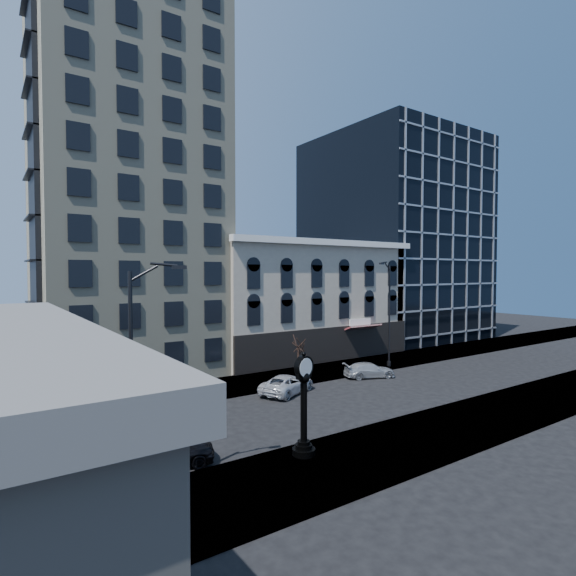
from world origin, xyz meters
TOP-DOWN VIEW (x-y plane):
  - ground at (0.00, 0.00)m, footprint 160.00×160.00m
  - sidewalk_far at (0.00, 8.00)m, footprint 160.00×6.00m
  - sidewalk_near at (0.00, -8.00)m, footprint 160.00×6.00m
  - cream_tower at (-6.11, 18.88)m, footprint 15.90×15.40m
  - victorian_row at (12.00, 15.89)m, footprint 22.60×11.19m
  - glass_office at (32.00, 20.91)m, footprint 20.00×20.15m
  - street_clock at (-4.15, -6.37)m, footprint 1.17×1.17m
  - street_lamp_near at (-11.72, -6.19)m, footprint 2.45×0.91m
  - street_lamp_far at (14.52, 5.74)m, footprint 2.55×1.16m
  - bare_tree_near at (-11.35, -7.33)m, footprint 3.07×3.07m
  - bare_tree_far at (5.66, 7.73)m, footprint 2.30×2.30m
  - warning_sign at (-12.86, -6.51)m, footprint 0.88×0.09m
  - car_near_a at (-10.34, -3.56)m, footprint 5.16×3.05m
  - car_near_b at (-11.35, -3.58)m, footprint 4.15×2.33m
  - car_far_a at (1.78, 3.81)m, footprint 5.64×4.29m
  - car_far_b at (10.60, 3.98)m, footprint 4.84×3.35m

SIDE VIEW (x-z plane):
  - ground at x=0.00m, z-range 0.00..0.00m
  - sidewalk_far at x=0.00m, z-range 0.00..0.12m
  - sidewalk_near at x=0.00m, z-range 0.00..0.12m
  - car_near_b at x=-11.35m, z-range 0.00..1.30m
  - car_far_b at x=10.60m, z-range 0.00..1.30m
  - car_far_a at x=1.78m, z-range 0.00..1.42m
  - car_near_a at x=-10.34m, z-range 0.00..1.65m
  - warning_sign at x=-12.86m, z-range 0.63..3.32m
  - street_clock at x=-4.15m, z-range -0.13..5.02m
  - bare_tree_far at x=5.66m, z-range 1.12..5.06m
  - bare_tree_near at x=-11.35m, z-range 1.46..6.74m
  - victorian_row at x=12.00m, z-range -0.25..12.25m
  - street_lamp_near at x=-11.72m, z-range 2.58..12.23m
  - street_lamp_far at x=14.52m, z-range 2.74..13.01m
  - glass_office at x=32.00m, z-range 0.00..28.00m
  - cream_tower at x=-6.11m, z-range -1.93..40.57m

